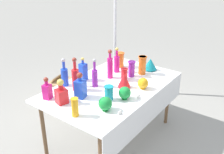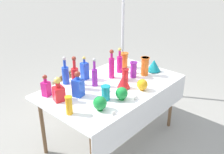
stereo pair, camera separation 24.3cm
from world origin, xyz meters
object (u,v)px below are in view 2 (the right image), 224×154
at_px(square_decanter_3, 46,87).
at_px(round_bowl_2, 100,103).
at_px(tall_bottle_4, 120,63).
at_px(square_decanter_0, 59,91).
at_px(tall_bottle_2, 112,66).
at_px(fluted_vase_0, 124,81).
at_px(tall_bottle_1, 65,74).
at_px(slender_vase_0, 69,105).
at_px(slender_vase_5, 106,92).
at_px(square_decanter_1, 85,70).
at_px(slender_vase_2, 125,74).
at_px(tall_bottle_0, 95,76).
at_px(cardboard_box_behind_left, 71,90).
at_px(round_bowl_1, 122,93).
at_px(slender_vase_1, 133,69).
at_px(fluted_vase_1, 154,65).
at_px(slender_vase_4, 124,60).
at_px(round_bowl_0, 142,84).
at_px(square_decanter_2, 78,86).
at_px(canopy_pole, 123,41).
at_px(slender_vase_3, 145,66).
at_px(tall_bottle_3, 75,76).

distance_m(square_decanter_3, round_bowl_2, 0.65).
relative_size(tall_bottle_4, square_decanter_0, 1.25).
xyz_separation_m(tall_bottle_2, fluted_vase_0, (-0.12, -0.29, -0.07)).
relative_size(tall_bottle_1, fluted_vase_0, 1.96).
xyz_separation_m(slender_vase_0, slender_vase_5, (0.42, -0.07, -0.01)).
xyz_separation_m(square_decanter_1, slender_vase_2, (0.28, -0.40, -0.03)).
distance_m(tall_bottle_0, cardboard_box_behind_left, 1.28).
bearing_deg(round_bowl_1, tall_bottle_4, 41.94).
xyz_separation_m(slender_vase_1, fluted_vase_1, (0.32, -0.09, -0.02)).
xyz_separation_m(slender_vase_1, slender_vase_5, (-0.64, -0.13, -0.02)).
bearing_deg(tall_bottle_2, slender_vase_0, -163.80).
height_order(tall_bottle_2, slender_vase_0, tall_bottle_2).
distance_m(tall_bottle_4, fluted_vase_1, 0.45).
bearing_deg(tall_bottle_1, tall_bottle_4, -20.04).
height_order(square_decanter_0, slender_vase_0, square_decanter_0).
distance_m(slender_vase_4, round_bowl_0, 0.71).
bearing_deg(slender_vase_0, slender_vase_5, -9.23).
relative_size(tall_bottle_4, fluted_vase_0, 1.94).
height_order(square_decanter_2, slender_vase_2, square_decanter_2).
relative_size(round_bowl_0, canopy_pole, 0.06).
relative_size(tall_bottle_2, slender_vase_4, 1.81).
bearing_deg(round_bowl_1, tall_bottle_0, 84.05).
height_order(slender_vase_1, slender_vase_2, slender_vase_1).
distance_m(tall_bottle_4, square_decanter_3, 1.02).
bearing_deg(slender_vase_3, square_decanter_3, 158.10).
bearing_deg(tall_bottle_4, tall_bottle_2, -168.30).
relative_size(square_decanter_0, round_bowl_0, 2.03).
bearing_deg(square_decanter_1, slender_vase_4, -9.93).
bearing_deg(slender_vase_4, canopy_pole, 41.17).
distance_m(tall_bottle_4, slender_vase_1, 0.23).
relative_size(fluted_vase_0, cardboard_box_behind_left, 0.35).
relative_size(square_decanter_2, slender_vase_1, 1.44).
distance_m(square_decanter_0, round_bowl_1, 0.64).
bearing_deg(tall_bottle_4, slender_vase_4, 20.84).
xyz_separation_m(tall_bottle_1, round_bowl_1, (0.14, -0.73, -0.05)).
xyz_separation_m(fluted_vase_1, round_bowl_0, (-0.54, -0.20, -0.02)).
xyz_separation_m(tall_bottle_4, square_decanter_2, (-0.78, -0.09, -0.01)).
bearing_deg(slender_vase_1, tall_bottle_4, 88.27).
height_order(tall_bottle_4, round_bowl_2, tall_bottle_4).
height_order(slender_vase_4, round_bowl_0, slender_vase_4).
relative_size(tall_bottle_4, slender_vase_4, 1.64).
height_order(fluted_vase_0, round_bowl_1, fluted_vase_0).
xyz_separation_m(slender_vase_4, fluted_vase_1, (0.14, -0.38, -0.02)).
bearing_deg(slender_vase_1, fluted_vase_1, -14.81).
height_order(tall_bottle_1, slender_vase_1, tall_bottle_1).
bearing_deg(tall_bottle_3, slender_vase_2, -29.11).
xyz_separation_m(slender_vase_2, fluted_vase_1, (0.48, -0.09, -0.00)).
relative_size(slender_vase_5, cardboard_box_behind_left, 0.32).
distance_m(slender_vase_4, fluted_vase_0, 0.63).
bearing_deg(square_decanter_3, tall_bottle_3, -16.83).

